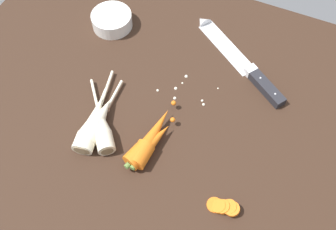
{
  "coord_description": "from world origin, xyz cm",
  "views": [
    {
      "loc": [
        18.48,
        -43.14,
        76.87
      ],
      "look_at": [
        0.0,
        -2.0,
        1.5
      ],
      "focal_mm": 40.13,
      "sensor_mm": 36.0,
      "label": 1
    }
  ],
  "objects_px": {
    "carrot_slice_stack": "(223,207)",
    "prep_bowl": "(112,20)",
    "whole_carrot": "(151,139)",
    "parsnip_back": "(99,120)",
    "parsnip_mid_left": "(89,129)",
    "parsnip_mid_right": "(93,122)",
    "parsnip_front": "(101,126)",
    "whole_carrot_second": "(147,146)",
    "chefs_knife": "(236,57)"
  },
  "relations": [
    {
      "from": "parsnip_back",
      "to": "parsnip_front",
      "type": "bearing_deg",
      "value": -41.78
    },
    {
      "from": "parsnip_mid_right",
      "to": "whole_carrot",
      "type": "bearing_deg",
      "value": 6.31
    },
    {
      "from": "whole_carrot_second",
      "to": "prep_bowl",
      "type": "height_order",
      "value": "whole_carrot_second"
    },
    {
      "from": "chefs_knife",
      "to": "parsnip_back",
      "type": "relative_size",
      "value": 1.63
    },
    {
      "from": "parsnip_front",
      "to": "chefs_knife",
      "type": "bearing_deg",
      "value": 57.11
    },
    {
      "from": "parsnip_mid_left",
      "to": "parsnip_back",
      "type": "xyz_separation_m",
      "value": [
        0.01,
        0.03,
        -0.0
      ]
    },
    {
      "from": "parsnip_mid_left",
      "to": "prep_bowl",
      "type": "bearing_deg",
      "value": 109.62
    },
    {
      "from": "parsnip_back",
      "to": "carrot_slice_stack",
      "type": "height_order",
      "value": "parsnip_back"
    },
    {
      "from": "parsnip_front",
      "to": "parsnip_mid_right",
      "type": "distance_m",
      "value": 0.02
    },
    {
      "from": "parsnip_back",
      "to": "carrot_slice_stack",
      "type": "relative_size",
      "value": 2.72
    },
    {
      "from": "whole_carrot",
      "to": "parsnip_back",
      "type": "bearing_deg",
      "value": -177.87
    },
    {
      "from": "parsnip_mid_left",
      "to": "parsnip_front",
      "type": "bearing_deg",
      "value": 39.77
    },
    {
      "from": "whole_carrot_second",
      "to": "prep_bowl",
      "type": "distance_m",
      "value": 0.4
    },
    {
      "from": "whole_carrot",
      "to": "carrot_slice_stack",
      "type": "distance_m",
      "value": 0.22
    },
    {
      "from": "whole_carrot",
      "to": "parsnip_back",
      "type": "xyz_separation_m",
      "value": [
        -0.13,
        -0.0,
        -0.0
      ]
    },
    {
      "from": "parsnip_front",
      "to": "parsnip_back",
      "type": "height_order",
      "value": "same"
    },
    {
      "from": "parsnip_back",
      "to": "carrot_slice_stack",
      "type": "xyz_separation_m",
      "value": [
        0.33,
        -0.07,
        -0.01
      ]
    },
    {
      "from": "parsnip_mid_left",
      "to": "whole_carrot",
      "type": "bearing_deg",
      "value": 13.92
    },
    {
      "from": "parsnip_mid_left",
      "to": "prep_bowl",
      "type": "xyz_separation_m",
      "value": [
        -0.11,
        0.32,
        0.0
      ]
    },
    {
      "from": "chefs_knife",
      "to": "parsnip_mid_right",
      "type": "relative_size",
      "value": 1.33
    },
    {
      "from": "chefs_knife",
      "to": "whole_carrot_second",
      "type": "height_order",
      "value": "whole_carrot_second"
    },
    {
      "from": "parsnip_mid_right",
      "to": "prep_bowl",
      "type": "height_order",
      "value": "same"
    },
    {
      "from": "parsnip_mid_left",
      "to": "carrot_slice_stack",
      "type": "bearing_deg",
      "value": -6.77
    },
    {
      "from": "whole_carrot_second",
      "to": "parsnip_back",
      "type": "xyz_separation_m",
      "value": [
        -0.13,
        0.01,
        -0.0
      ]
    },
    {
      "from": "carrot_slice_stack",
      "to": "prep_bowl",
      "type": "relative_size",
      "value": 0.63
    },
    {
      "from": "parsnip_mid_right",
      "to": "whole_carrot_second",
      "type": "bearing_deg",
      "value": -1.49
    },
    {
      "from": "parsnip_mid_right",
      "to": "carrot_slice_stack",
      "type": "xyz_separation_m",
      "value": [
        0.34,
        -0.06,
        -0.01
      ]
    },
    {
      "from": "parsnip_back",
      "to": "prep_bowl",
      "type": "relative_size",
      "value": 1.71
    },
    {
      "from": "chefs_knife",
      "to": "parsnip_back",
      "type": "xyz_separation_m",
      "value": [
        -0.23,
        -0.32,
        0.01
      ]
    },
    {
      "from": "chefs_knife",
      "to": "carrot_slice_stack",
      "type": "distance_m",
      "value": 0.4
    },
    {
      "from": "whole_carrot",
      "to": "prep_bowl",
      "type": "height_order",
      "value": "whole_carrot"
    },
    {
      "from": "parsnip_mid_right",
      "to": "parsnip_front",
      "type": "bearing_deg",
      "value": -1.18
    },
    {
      "from": "whole_carrot_second",
      "to": "parsnip_front",
      "type": "distance_m",
      "value": 0.12
    },
    {
      "from": "chefs_knife",
      "to": "whole_carrot_second",
      "type": "relative_size",
      "value": 1.95
    },
    {
      "from": "parsnip_mid_left",
      "to": "parsnip_back",
      "type": "height_order",
      "value": "same"
    },
    {
      "from": "parsnip_back",
      "to": "parsnip_mid_left",
      "type": "bearing_deg",
      "value": -109.48
    },
    {
      "from": "chefs_knife",
      "to": "whole_carrot_second",
      "type": "xyz_separation_m",
      "value": [
        -0.1,
        -0.33,
        0.01
      ]
    },
    {
      "from": "chefs_knife",
      "to": "prep_bowl",
      "type": "distance_m",
      "value": 0.35
    },
    {
      "from": "parsnip_front",
      "to": "whole_carrot",
      "type": "bearing_deg",
      "value": 7.64
    },
    {
      "from": "parsnip_mid_right",
      "to": "prep_bowl",
      "type": "bearing_deg",
      "value": 111.05
    },
    {
      "from": "whole_carrot",
      "to": "parsnip_back",
      "type": "relative_size",
      "value": 1.04
    },
    {
      "from": "parsnip_mid_right",
      "to": "prep_bowl",
      "type": "distance_m",
      "value": 0.32
    },
    {
      "from": "parsnip_front",
      "to": "parsnip_mid_left",
      "type": "distance_m",
      "value": 0.03
    },
    {
      "from": "parsnip_mid_right",
      "to": "parsnip_back",
      "type": "xyz_separation_m",
      "value": [
        0.01,
        0.01,
        0.0
      ]
    },
    {
      "from": "parsnip_front",
      "to": "prep_bowl",
      "type": "height_order",
      "value": "same"
    },
    {
      "from": "chefs_knife",
      "to": "carrot_slice_stack",
      "type": "height_order",
      "value": "chefs_knife"
    },
    {
      "from": "whole_carrot_second",
      "to": "parsnip_mid_left",
      "type": "bearing_deg",
      "value": -173.6
    },
    {
      "from": "whole_carrot",
      "to": "parsnip_mid_left",
      "type": "height_order",
      "value": "whole_carrot"
    },
    {
      "from": "whole_carrot",
      "to": "whole_carrot_second",
      "type": "bearing_deg",
      "value": -88.13
    },
    {
      "from": "chefs_knife",
      "to": "parsnip_front",
      "type": "height_order",
      "value": "parsnip_front"
    }
  ]
}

